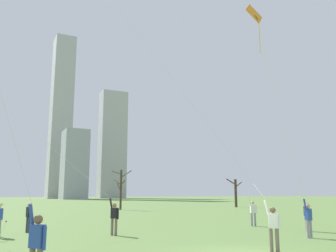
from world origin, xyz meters
The scene contains 12 objects.
kite_flyer_far_back_blue centered at (-3.46, 8.83, 2.34)m, with size 8.57×5.11×9.73m.
kite_flyer_foreground_right_white centered at (6.53, 9.27, 4.16)m, with size 7.05×1.23×17.88m.
kite_flyer_midfield_center_purple centered at (0.99, 1.13, 2.40)m, with size 5.72×8.04×14.43m.
kite_flyer_foreground_left_red centered at (-7.90, 0.13, 4.26)m, with size 6.20×7.77×21.09m.
kite_flyer_midfield_right_orange centered at (5.43, 2.46, 1.81)m, with size 6.38×3.68×9.21m.
bystander_watching_nearby centered at (-5.95, 11.30, 0.90)m, with size 0.29×0.49×1.62m.
bystander_strolling_midfield centered at (8.44, 5.19, 0.90)m, with size 0.31×0.48×1.62m.
bare_tree_far_right_edge centered at (7.60, 35.69, 2.83)m, with size 2.93×3.11×5.20m.
bare_tree_leftmost centered at (26.59, 36.57, 2.31)m, with size 1.41×2.58×4.42m.
skyline_slender_spire centered at (19.37, 123.32, 12.44)m, with size 8.54×10.33×24.87m.
skyline_mid_tower_left centered at (39.43, 142.69, 23.36)m, with size 11.30×7.22×46.72m.
skyline_wide_slab centered at (16.73, 142.09, 33.87)m, with size 8.25×9.62×67.74m.
Camera 1 is at (-8.06, -10.54, 2.13)m, focal length 38.94 mm.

